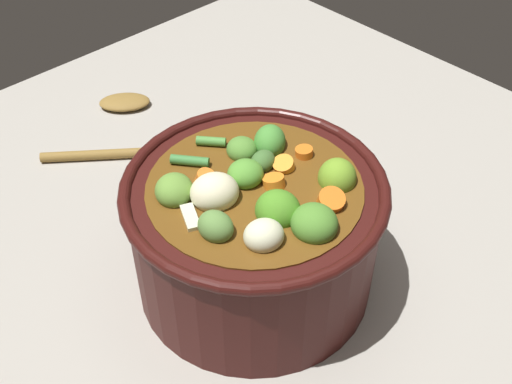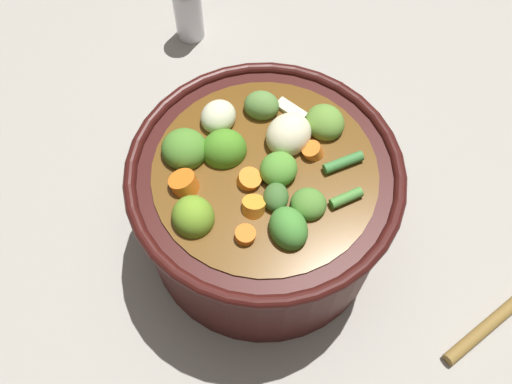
{
  "view_description": "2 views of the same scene",
  "coord_description": "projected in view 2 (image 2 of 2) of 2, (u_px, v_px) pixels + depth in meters",
  "views": [
    {
      "loc": [
        -0.32,
        -0.34,
        0.56
      ],
      "look_at": [
        -0.0,
        -0.0,
        0.14
      ],
      "focal_mm": 45.43,
      "sensor_mm": 36.0,
      "label": 1
    },
    {
      "loc": [
        0.26,
        0.06,
        0.59
      ],
      "look_at": [
        0.02,
        -0.0,
        0.13
      ],
      "focal_mm": 38.85,
      "sensor_mm": 36.0,
      "label": 2
    }
  ],
  "objects": [
    {
      "name": "salt_shaker",
      "position": [
        188.0,
        9.0,
        0.75
      ],
      "size": [
        0.04,
        0.04,
        0.09
      ],
      "color": "silver",
      "rests_on": "ground_plane"
    },
    {
      "name": "cooking_pot",
      "position": [
        264.0,
        201.0,
        0.58
      ],
      "size": [
        0.27,
        0.27,
        0.17
      ],
      "color": "#38110F",
      "rests_on": "ground_plane"
    },
    {
      "name": "ground_plane",
      "position": [
        263.0,
        233.0,
        0.64
      ],
      "size": [
        1.1,
        1.1,
        0.0
      ],
      "primitive_type": "plane",
      "color": "#9E998E"
    }
  ]
}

